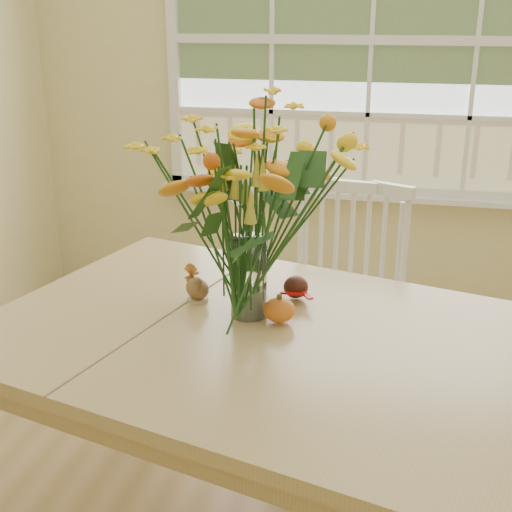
# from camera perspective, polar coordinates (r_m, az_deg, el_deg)

# --- Properties ---
(wall_back) EXTENTS (4.00, 0.02, 2.70)m
(wall_back) POSITION_cam_1_polar(r_m,az_deg,el_deg) (3.98, 9.49, 14.48)
(wall_back) COLOR beige
(wall_back) RESTS_ON floor
(window) EXTENTS (2.42, 0.12, 1.74)m
(window) POSITION_cam_1_polar(r_m,az_deg,el_deg) (3.92, 9.61, 17.07)
(window) COLOR silver
(window) RESTS_ON wall_back
(dining_table) EXTENTS (1.79, 1.47, 0.84)m
(dining_table) POSITION_cam_1_polar(r_m,az_deg,el_deg) (2.04, -0.12, -8.46)
(dining_table) COLOR tan
(dining_table) RESTS_ON floor
(windsor_chair) EXTENTS (0.53, 0.51, 1.04)m
(windsor_chair) POSITION_cam_1_polar(r_m,az_deg,el_deg) (2.85, 7.34, -3.75)
(windsor_chair) COLOR white
(windsor_chair) RESTS_ON floor
(flower_vase) EXTENTS (0.52, 0.52, 0.61)m
(flower_vase) POSITION_cam_1_polar(r_m,az_deg,el_deg) (1.96, -0.63, 4.90)
(flower_vase) COLOR white
(flower_vase) RESTS_ON dining_table
(pumpkin) EXTENTS (0.09, 0.09, 0.07)m
(pumpkin) POSITION_cam_1_polar(r_m,az_deg,el_deg) (2.03, 1.95, -4.63)
(pumpkin) COLOR #C45417
(pumpkin) RESTS_ON dining_table
(turkey_figurine) EXTENTS (0.10, 0.10, 0.11)m
(turkey_figurine) POSITION_cam_1_polar(r_m,az_deg,el_deg) (2.17, -4.92, -2.72)
(turkey_figurine) COLOR #CCB78C
(turkey_figurine) RESTS_ON dining_table
(dark_gourd) EXTENTS (0.13, 0.12, 0.07)m
(dark_gourd) POSITION_cam_1_polar(r_m,az_deg,el_deg) (2.19, 3.34, -2.68)
(dark_gourd) COLOR #38160F
(dark_gourd) RESTS_ON dining_table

